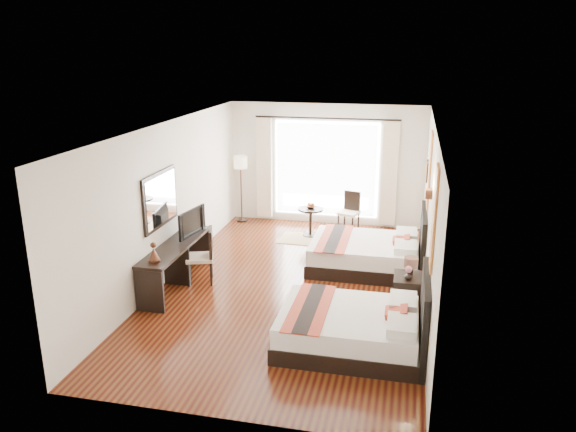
% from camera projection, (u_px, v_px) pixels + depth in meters
% --- Properties ---
extents(floor, '(4.50, 7.50, 0.01)m').
position_uv_depth(floor, '(292.00, 286.00, 9.86)').
color(floor, '#350C09').
rests_on(floor, ground).
extents(ceiling, '(4.50, 7.50, 0.02)m').
position_uv_depth(ceiling, '(293.00, 127.00, 9.04)').
color(ceiling, white).
rests_on(ceiling, wall_headboard).
extents(wall_headboard, '(0.01, 7.50, 2.80)m').
position_uv_depth(wall_headboard, '(429.00, 218.00, 8.99)').
color(wall_headboard, silver).
rests_on(wall_headboard, floor).
extents(wall_desk, '(0.01, 7.50, 2.80)m').
position_uv_depth(wall_desk, '(169.00, 202.00, 9.92)').
color(wall_desk, silver).
rests_on(wall_desk, floor).
extents(wall_window, '(4.50, 0.01, 2.80)m').
position_uv_depth(wall_window, '(326.00, 165.00, 12.95)').
color(wall_window, silver).
rests_on(wall_window, floor).
extents(wall_entry, '(4.50, 0.01, 2.80)m').
position_uv_depth(wall_entry, '(219.00, 307.00, 5.96)').
color(wall_entry, silver).
rests_on(wall_entry, floor).
extents(window_glass, '(2.40, 0.02, 2.20)m').
position_uv_depth(window_glass, '(326.00, 169.00, 12.96)').
color(window_glass, white).
rests_on(window_glass, wall_window).
extents(sheer_curtain, '(2.30, 0.02, 2.10)m').
position_uv_depth(sheer_curtain, '(326.00, 170.00, 12.91)').
color(sheer_curtain, white).
rests_on(sheer_curtain, wall_window).
extents(drape_left, '(0.35, 0.14, 2.35)m').
position_uv_depth(drape_left, '(265.00, 168.00, 13.17)').
color(drape_left, beige).
rests_on(drape_left, floor).
extents(drape_right, '(0.35, 0.14, 2.35)m').
position_uv_depth(drape_right, '(389.00, 174.00, 12.58)').
color(drape_right, beige).
rests_on(drape_right, floor).
extents(art_panel_near, '(0.03, 0.50, 1.35)m').
position_uv_depth(art_panel_near, '(434.00, 218.00, 7.12)').
color(art_panel_near, maroon).
rests_on(art_panel_near, wall_headboard).
extents(art_panel_far, '(0.03, 0.50, 1.35)m').
position_uv_depth(art_panel_far, '(430.00, 170.00, 9.86)').
color(art_panel_far, maroon).
rests_on(art_panel_far, wall_headboard).
extents(wall_sconce, '(0.10, 0.14, 0.14)m').
position_uv_depth(wall_sconce, '(429.00, 194.00, 8.41)').
color(wall_sconce, '#452518').
rests_on(wall_sconce, wall_headboard).
extents(mirror_frame, '(0.04, 1.25, 0.95)m').
position_uv_depth(mirror_frame, '(160.00, 199.00, 9.51)').
color(mirror_frame, black).
rests_on(mirror_frame, wall_desk).
extents(mirror_glass, '(0.01, 1.12, 0.82)m').
position_uv_depth(mirror_glass, '(161.00, 199.00, 9.50)').
color(mirror_glass, white).
rests_on(mirror_glass, mirror_frame).
extents(bed_near, '(2.02, 1.58, 1.14)m').
position_uv_depth(bed_near, '(356.00, 327.00, 7.80)').
color(bed_near, black).
rests_on(bed_near, floor).
extents(bed_far, '(2.10, 1.64, 1.18)m').
position_uv_depth(bed_far, '(370.00, 253.00, 10.55)').
color(bed_far, black).
rests_on(bed_far, floor).
extents(nightstand, '(0.47, 0.58, 0.56)m').
position_uv_depth(nightstand, '(408.00, 293.00, 8.94)').
color(nightstand, black).
rests_on(nightstand, floor).
extents(table_lamp, '(0.22, 0.22, 0.35)m').
position_uv_depth(table_lamp, '(411.00, 264.00, 8.88)').
color(table_lamp, black).
rests_on(table_lamp, nightstand).
extents(vase, '(0.15, 0.15, 0.12)m').
position_uv_depth(vase, '(408.00, 280.00, 8.73)').
color(vase, black).
rests_on(vase, nightstand).
extents(console_desk, '(0.50, 2.20, 0.76)m').
position_uv_depth(console_desk, '(177.00, 265.00, 9.81)').
color(console_desk, black).
rests_on(console_desk, floor).
extents(television, '(0.25, 0.85, 0.49)m').
position_uv_depth(television, '(188.00, 222.00, 10.13)').
color(television, black).
rests_on(television, console_desk).
extents(bronze_figurine, '(0.21, 0.21, 0.29)m').
position_uv_depth(bronze_figurine, '(154.00, 253.00, 8.88)').
color(bronze_figurine, '#452518').
rests_on(bronze_figurine, console_desk).
extents(desk_chair, '(0.58, 0.58, 0.99)m').
position_uv_depth(desk_chair, '(201.00, 266.00, 9.94)').
color(desk_chair, beige).
rests_on(desk_chair, floor).
extents(floor_lamp, '(0.32, 0.32, 1.58)m').
position_uv_depth(floor_lamp, '(241.00, 167.00, 13.08)').
color(floor_lamp, black).
rests_on(floor_lamp, floor).
extents(side_table, '(0.54, 0.54, 0.63)m').
position_uv_depth(side_table, '(310.00, 222.00, 12.35)').
color(side_table, black).
rests_on(side_table, floor).
extents(fruit_bowl, '(0.27, 0.27, 0.05)m').
position_uv_depth(fruit_bowl, '(311.00, 207.00, 12.29)').
color(fruit_bowl, '#4B351A').
rests_on(fruit_bowl, side_table).
extents(window_chair, '(0.51, 0.51, 0.88)m').
position_uv_depth(window_chair, '(349.00, 219.00, 12.75)').
color(window_chair, beige).
rests_on(window_chair, floor).
extents(jute_rug, '(1.22, 0.85, 0.01)m').
position_uv_depth(jute_rug, '(307.00, 239.00, 12.19)').
color(jute_rug, tan).
rests_on(jute_rug, floor).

